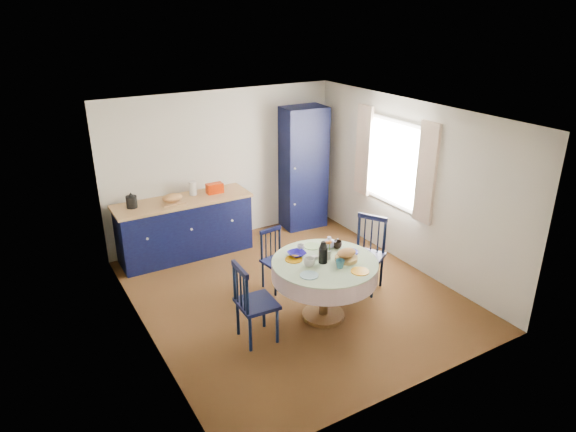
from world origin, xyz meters
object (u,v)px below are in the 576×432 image
object	(u,v)px
chair_far	(276,259)
cobalt_bowl	(297,254)
mug_d	(301,248)
chair_left	(253,302)
dining_table	(325,270)
mug_b	(340,264)
chair_right	(366,253)
kitchen_counter	(185,227)
mug_c	(337,245)
mug_a	(309,262)
pantry_cabinet	(303,168)

from	to	relation	value
chair_far	cobalt_bowl	bearing A→B (deg)	-104.13
chair_far	mug_d	distance (m)	0.71
chair_left	dining_table	bearing A→B (deg)	-88.24
chair_left	mug_b	bearing A→B (deg)	-100.56
chair_right	chair_left	bearing A→B (deg)	-111.36
kitchen_counter	cobalt_bowl	distance (m)	2.40
mug_c	mug_d	bearing A→B (deg)	160.38
mug_a	cobalt_bowl	bearing A→B (deg)	87.50
chair_right	mug_d	xyz separation A→B (m)	(-1.04, 0.07, 0.31)
mug_b	mug_d	world-z (taller)	mug_b
mug_d	cobalt_bowl	bearing A→B (deg)	-141.49
mug_c	chair_far	bearing A→B (deg)	123.84
kitchen_counter	chair_right	bearing A→B (deg)	-50.66
dining_table	chair_far	size ratio (longest dim) A/B	1.52
kitchen_counter	chair_far	world-z (taller)	kitchen_counter
chair_far	mug_d	xyz separation A→B (m)	(0.04, -0.58, 0.41)
chair_left	mug_b	size ratio (longest dim) A/B	9.15
pantry_cabinet	chair_left	world-z (taller)	pantry_cabinet
kitchen_counter	dining_table	world-z (taller)	kitchen_counter
dining_table	mug_b	world-z (taller)	dining_table
pantry_cabinet	mug_d	size ratio (longest dim) A/B	22.00
chair_far	mug_d	bearing A→B (deg)	-93.83
kitchen_counter	chair_far	distance (m)	1.78
chair_right	mug_b	size ratio (longest dim) A/B	9.42
dining_table	cobalt_bowl	distance (m)	0.41
mug_b	mug_c	distance (m)	0.54
chair_left	cobalt_bowl	distance (m)	0.87
chair_left	mug_b	distance (m)	1.13
mug_a	cobalt_bowl	world-z (taller)	mug_a
chair_far	mug_b	distance (m)	1.28
dining_table	mug_b	size ratio (longest dim) A/B	11.85
chair_left	chair_far	distance (m)	1.27
chair_left	mug_c	xyz separation A→B (m)	(1.34, 0.21, 0.33)
mug_d	dining_table	bearing A→B (deg)	-73.75
kitchen_counter	mug_c	size ratio (longest dim) A/B	16.96
chair_far	cobalt_bowl	world-z (taller)	chair_far
chair_left	chair_right	bearing A→B (deg)	-78.18
mug_b	cobalt_bowl	xyz separation A→B (m)	(-0.28, 0.53, -0.02)
chair_right	mug_a	bearing A→B (deg)	-104.50
chair_right	mug_c	xyz separation A→B (m)	(-0.58, -0.10, 0.32)
pantry_cabinet	chair_right	xyz separation A→B (m)	(-0.42, -2.35, -0.54)
chair_far	mug_c	world-z (taller)	mug_c
mug_b	mug_c	xyz separation A→B (m)	(0.29, 0.46, -0.00)
chair_left	mug_c	bearing A→B (deg)	-78.29
cobalt_bowl	pantry_cabinet	bearing A→B (deg)	56.52
chair_far	mug_c	xyz separation A→B (m)	(0.50, -0.74, 0.41)
mug_b	chair_right	bearing A→B (deg)	32.62
dining_table	mug_b	distance (m)	0.30
mug_c	mug_d	xyz separation A→B (m)	(-0.46, 0.16, -0.00)
kitchen_counter	chair_far	xyz separation A→B (m)	(0.75, -1.61, -0.05)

